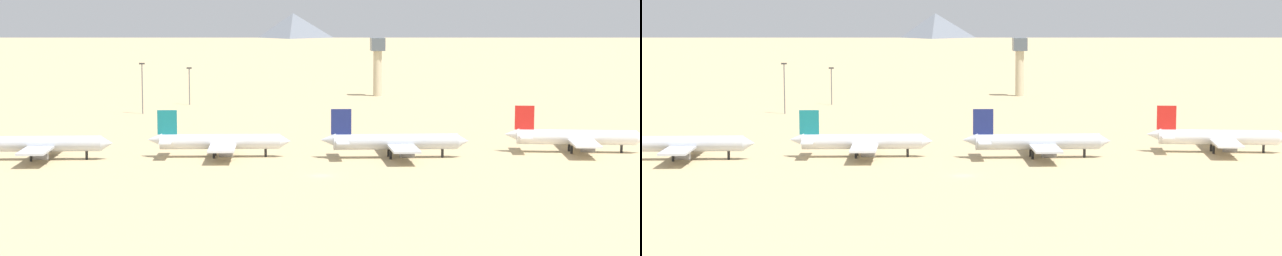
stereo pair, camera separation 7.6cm
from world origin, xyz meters
TOP-DOWN VIEW (x-y plane):
  - ground at (0.00, 0.00)m, footprint 4000.00×4000.00m
  - parked_jet_red_1 at (-63.22, 27.73)m, footprint 34.44×28.90m
  - parked_jet_teal_2 at (-21.71, 28.99)m, footprint 33.57×28.20m
  - parked_jet_navy_3 at (18.97, 24.54)m, footprint 34.76×29.12m
  - parked_jet_red_4 at (63.62, 30.07)m, footprint 34.00×28.94m
  - control_tower at (35.94, 184.64)m, footprint 5.20×5.20m
  - light_pole_west at (-47.04, 127.45)m, footprint 1.80×0.50m
  - light_pole_mid at (-33.22, 156.05)m, footprint 1.80×0.50m

SIDE VIEW (x-z plane):
  - ground at x=0.00m, z-range 0.00..0.00m
  - parked_jet_teal_2 at x=-21.71m, z-range -1.91..9.19m
  - parked_jet_red_4 at x=63.62m, z-range -1.94..9.31m
  - parked_jet_red_1 at x=-63.22m, z-range -1.96..9.43m
  - parked_jet_navy_3 at x=18.97m, z-range -1.98..9.52m
  - light_pole_mid at x=-33.22m, z-range 1.16..14.14m
  - light_pole_west at x=-47.04m, z-range 1.22..17.53m
  - control_tower at x=35.94m, z-range 2.26..24.07m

